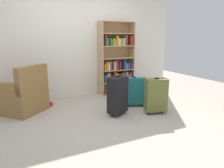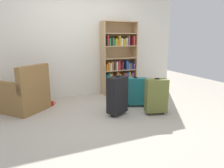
{
  "view_description": "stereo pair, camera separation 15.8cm",
  "coord_description": "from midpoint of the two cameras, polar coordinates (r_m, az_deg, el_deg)",
  "views": [
    {
      "loc": [
        -1.36,
        -2.97,
        1.38
      ],
      "look_at": [
        0.23,
        0.31,
        0.55
      ],
      "focal_mm": 32.41,
      "sensor_mm": 36.0,
      "label": 1
    },
    {
      "loc": [
        -1.22,
        -3.04,
        1.38
      ],
      "look_at": [
        0.23,
        0.31,
        0.55
      ],
      "focal_mm": 32.41,
      "sensor_mm": 36.0,
      "label": 2
    }
  ],
  "objects": [
    {
      "name": "suitcase_olive",
      "position": [
        3.8,
        11.14,
        -3.07
      ],
      "size": [
        0.43,
        0.3,
        0.68
      ],
      "color": "brown",
      "rests_on": "ground"
    },
    {
      "name": "suitcase_black",
      "position": [
        3.65,
        0.36,
        -3.1
      ],
      "size": [
        0.42,
        0.34,
        0.73
      ],
      "color": "black",
      "rests_on": "ground"
    },
    {
      "name": "suitcase_teal",
      "position": [
        4.17,
        5.24,
        -1.95
      ],
      "size": [
        0.5,
        0.35,
        0.62
      ],
      "color": "#19666B",
      "rests_on": "ground"
    },
    {
      "name": "mug",
      "position": [
        4.41,
        -17.95,
        -5.43
      ],
      "size": [
        0.12,
        0.08,
        0.1
      ],
      "color": "red",
      "rests_on": "ground"
    },
    {
      "name": "back_wall",
      "position": [
        4.92,
        -10.87,
        11.67
      ],
      "size": [
        5.17,
        0.1,
        2.6
      ],
      "primitive_type": "cube",
      "color": "silver",
      "rests_on": "ground"
    },
    {
      "name": "armchair",
      "position": [
        4.2,
        -24.68,
        -3.05
      ],
      "size": [
        0.99,
        0.99,
        0.9
      ],
      "color": "olive",
      "rests_on": "ground"
    },
    {
      "name": "ground_plane",
      "position": [
        3.55,
        -2.47,
        -10.07
      ],
      "size": [
        9.04,
        9.04,
        0.0
      ],
      "primitive_type": "plane",
      "color": "#B2A899"
    },
    {
      "name": "bookshelf",
      "position": [
        5.08,
        0.2,
        6.85
      ],
      "size": [
        0.87,
        0.31,
        1.77
      ],
      "color": "tan",
      "rests_on": "ground"
    },
    {
      "name": "storage_box",
      "position": [
        4.84,
        1.82,
        -2.03
      ],
      "size": [
        0.38,
        0.26,
        0.26
      ],
      "color": "black",
      "rests_on": "ground"
    }
  ]
}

